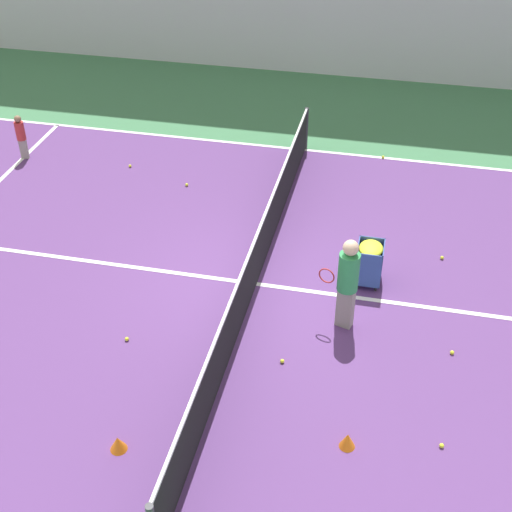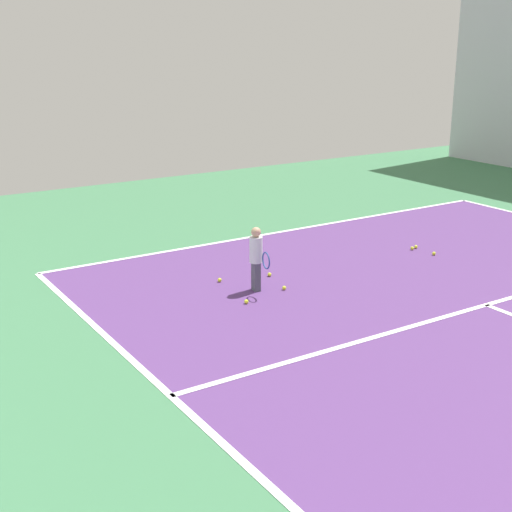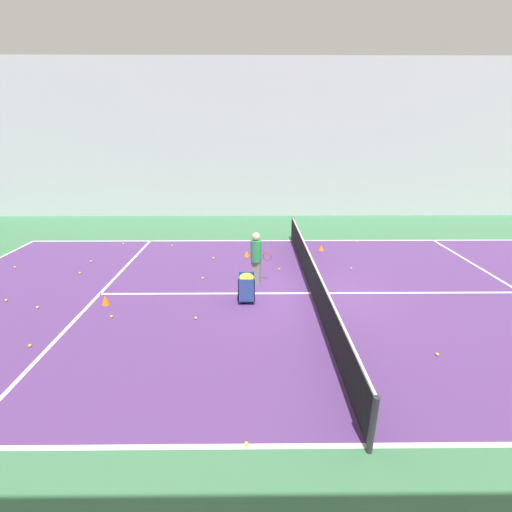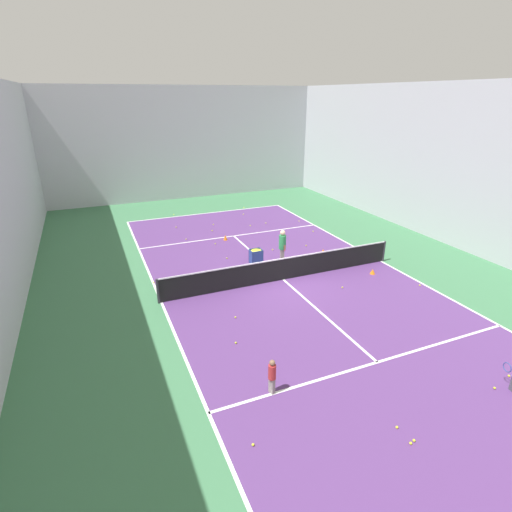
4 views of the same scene
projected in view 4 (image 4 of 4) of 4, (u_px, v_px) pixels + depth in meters
The scene contains 44 objects.
ground_plane at pixel (283, 280), 17.87m from camera, with size 37.49×37.49×0.00m, color #3D754C.
court_playing_area at pixel (283, 280), 17.87m from camera, with size 10.86×23.54×0.00m.
line_baseline_far at pixel (208, 213), 27.91m from camera, with size 10.86×0.10×0.00m, color white.
line_sideline_left at pixel (162, 302), 15.90m from camera, with size 0.10×23.54×0.00m, color white.
line_sideline_right at pixel (381, 261), 19.83m from camera, with size 0.10×23.54×0.00m, color white.
line_service_near at pixel (377, 362), 12.34m from camera, with size 10.86×0.10×0.00m, color white.
line_service_far at pixel (234, 236), 23.39m from camera, with size 10.86×0.10×0.00m, color white.
line_centre_service at pixel (283, 280), 17.86m from camera, with size 0.10×12.95×0.00m, color white.
hall_enclosure_right at pixel (471, 170), 20.09m from camera, with size 0.15×33.79×8.37m.
hall_enclosure_far at pixel (186, 144), 30.64m from camera, with size 20.81×0.15×8.37m.
tennis_net at pixel (284, 269), 17.66m from camera, with size 11.16×0.10×1.05m.
coach_at_net at pixel (282, 245), 19.22m from camera, with size 0.43×0.70×1.72m.
child_midcourt at pixel (272, 374), 10.86m from camera, with size 0.27×0.27×1.09m.
ball_cart at pixel (256, 254), 19.15m from camera, with size 0.58×0.47×0.83m.
training_cone_0 at pixel (225, 238), 22.69m from camera, with size 0.23×0.23×0.29m, color orange.
training_cone_1 at pixel (323, 251), 20.77m from camera, with size 0.23×0.23×0.25m, color orange.
training_cone_2 at pixel (373, 271), 18.40m from camera, with size 0.24×0.24×0.24m, color orange.
tennis_ball_0 at pixel (414, 440), 9.51m from camera, with size 0.07×0.07×0.07m, color yellow.
tennis_ball_1 at pixel (273, 250), 21.23m from camera, with size 0.07×0.07×0.07m, color yellow.
tennis_ball_2 at pixel (342, 287), 17.07m from camera, with size 0.07×0.07×0.07m, color yellow.
tennis_ball_3 at pixel (250, 226), 25.12m from camera, with size 0.07×0.07×0.07m, color yellow.
tennis_ball_4 at pixel (411, 443), 9.44m from camera, with size 0.07×0.07×0.07m, color yellow.
tennis_ball_6 at pixel (174, 215), 27.44m from camera, with size 0.07×0.07×0.07m, color yellow.
tennis_ball_7 at pixel (313, 231), 24.08m from camera, with size 0.07×0.07×0.07m, color yellow.
tennis_ball_8 at pixel (420, 285), 17.26m from camera, with size 0.07×0.07×0.07m, color yellow.
tennis_ball_9 at pixel (243, 214), 27.54m from camera, with size 0.07×0.07×0.07m, color yellow.
tennis_ball_10 at pixel (154, 283), 17.51m from camera, with size 0.07×0.07×0.07m, color yellow.
tennis_ball_11 at pixel (266, 223), 25.63m from camera, with size 0.07×0.07×0.07m, color yellow.
tennis_ball_12 at pixel (227, 258), 20.12m from camera, with size 0.07×0.07×0.07m, color yellow.
tennis_ball_13 at pixel (215, 244), 22.08m from camera, with size 0.07×0.07×0.07m, color yellow.
tennis_ball_14 at pixel (509, 376), 11.69m from camera, with size 0.07×0.07×0.07m, color yellow.
tennis_ball_16 at pixel (253, 445), 9.40m from camera, with size 0.07×0.07×0.07m, color yellow.
tennis_ball_17 at pixel (176, 227), 24.83m from camera, with size 0.07×0.07×0.07m, color yellow.
tennis_ball_18 at pixel (495, 388), 11.21m from camera, with size 0.07×0.07×0.07m, color yellow.
tennis_ball_20 at pixel (235, 317), 14.77m from camera, with size 0.07×0.07×0.07m, color yellow.
tennis_ball_21 at pixel (244, 207), 29.17m from camera, with size 0.07×0.07×0.07m, color yellow.
tennis_ball_22 at pixel (306, 245), 21.81m from camera, with size 0.07×0.07×0.07m, color yellow.
tennis_ball_23 at pixel (299, 221), 26.03m from camera, with size 0.07×0.07×0.07m, color yellow.
tennis_ball_24 at pixel (186, 239), 22.76m from camera, with size 0.07×0.07×0.07m, color yellow.
tennis_ball_25 at pixel (397, 427), 9.89m from camera, with size 0.07×0.07×0.07m, color yellow.
tennis_ball_26 at pixel (212, 231), 24.20m from camera, with size 0.07×0.07×0.07m, color yellow.
tennis_ball_27 at pixel (236, 343), 13.26m from camera, with size 0.07×0.07×0.07m, color yellow.
tennis_ball_28 at pixel (311, 265), 19.27m from camera, with size 0.07×0.07×0.07m, color yellow.
tennis_ball_29 at pixel (213, 224), 25.36m from camera, with size 0.07×0.07×0.07m, color yellow.
Camera 4 is at (-7.45, -14.39, 7.69)m, focal length 28.00 mm.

